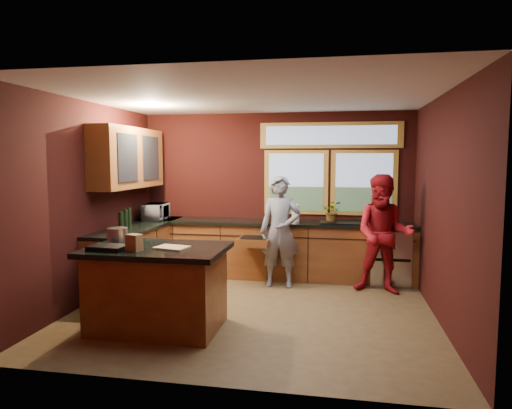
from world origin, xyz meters
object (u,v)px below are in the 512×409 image
(island, at_px, (158,287))
(person_grey, at_px, (280,231))
(person_red, at_px, (384,234))
(cutting_board, at_px, (172,248))
(stock_pot, at_px, (118,235))

(island, distance_m, person_grey, 2.33)
(person_grey, distance_m, person_red, 1.51)
(island, height_order, cutting_board, cutting_board)
(person_red, distance_m, cutting_board, 3.14)
(island, relative_size, person_grey, 0.92)
(island, bearing_deg, stock_pot, 164.74)
(person_grey, distance_m, cutting_board, 2.25)
(cutting_board, xyz_separation_m, stock_pot, (-0.75, 0.20, 0.08))
(person_grey, height_order, stock_pot, person_grey)
(person_red, relative_size, cutting_board, 4.91)
(person_red, bearing_deg, person_grey, -173.90)
(stock_pot, bearing_deg, person_red, 28.79)
(person_red, bearing_deg, cutting_board, -132.13)
(person_grey, bearing_deg, stock_pot, -134.21)
(cutting_board, bearing_deg, island, 165.96)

